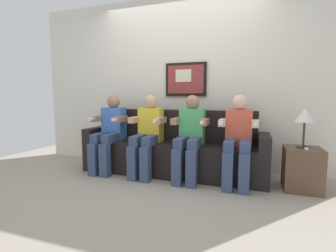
% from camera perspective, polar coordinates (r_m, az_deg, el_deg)
% --- Properties ---
extents(ground_plane, '(6.45, 6.45, 0.00)m').
position_cam_1_polar(ground_plane, '(3.27, -0.88, -12.57)').
color(ground_plane, '#9E9384').
extents(back_wall_assembly, '(4.96, 0.10, 2.60)m').
position_cam_1_polar(back_wall_assembly, '(3.82, 3.08, 9.98)').
color(back_wall_assembly, silver).
rests_on(back_wall_assembly, ground_plane).
extents(couch, '(2.56, 0.58, 0.90)m').
position_cam_1_polar(couch, '(3.48, 0.96, -6.04)').
color(couch, black).
rests_on(couch, ground_plane).
extents(person_leftmost, '(0.46, 0.56, 1.11)m').
position_cam_1_polar(person_leftmost, '(3.66, -13.45, -0.93)').
color(person_leftmost, '#3F72CC').
rests_on(person_leftmost, ground_plane).
extents(person_left_center, '(0.46, 0.56, 1.11)m').
position_cam_1_polar(person_left_center, '(3.38, -4.78, -1.39)').
color(person_left_center, yellow).
rests_on(person_left_center, ground_plane).
extents(person_right_center, '(0.46, 0.56, 1.11)m').
position_cam_1_polar(person_right_center, '(3.19, 5.19, -1.87)').
color(person_right_center, '#4CB266').
rests_on(person_right_center, ground_plane).
extents(person_rightmost, '(0.46, 0.56, 1.11)m').
position_cam_1_polar(person_rightmost, '(3.10, 16.06, -2.33)').
color(person_rightmost, '#D8593F').
rests_on(person_rightmost, ground_plane).
extents(side_table_right, '(0.40, 0.40, 0.50)m').
position_cam_1_polar(side_table_right, '(3.28, 28.81, -8.76)').
color(side_table_right, brown).
rests_on(side_table_right, ground_plane).
extents(table_lamp, '(0.22, 0.22, 0.46)m').
position_cam_1_polar(table_lamp, '(3.17, 29.32, 1.88)').
color(table_lamp, '#333338').
rests_on(table_lamp, side_table_right).
extents(spare_remote_on_table, '(0.04, 0.13, 0.02)m').
position_cam_1_polar(spare_remote_on_table, '(3.15, 29.45, -4.54)').
color(spare_remote_on_table, white).
rests_on(spare_remote_on_table, side_table_right).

